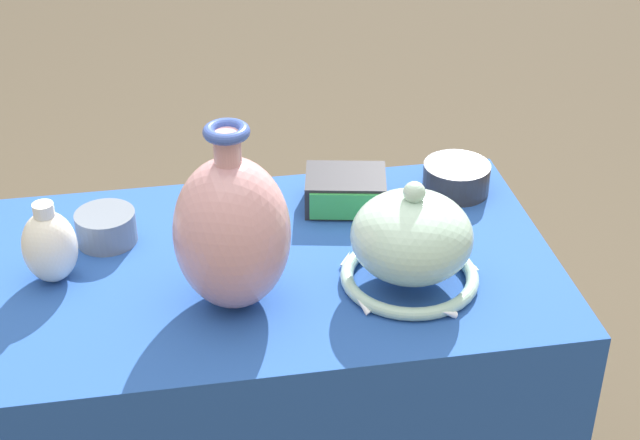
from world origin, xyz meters
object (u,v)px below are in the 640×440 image
Objects in this scene: mosaic_tile_box at (346,191)px; vase_tall_bulbous at (232,232)px; pot_squat_slate at (106,227)px; vase_dome_bell at (411,243)px; pot_squat_charcoal at (456,178)px; jar_round_ivory at (50,246)px.

vase_tall_bulbous is at bearing -120.37° from mosaic_tile_box.
vase_tall_bulbous is 2.96× the size of pot_squat_slate.
vase_tall_bulbous reaches higher than mosaic_tile_box.
vase_dome_bell is 1.43× the size of mosaic_tile_box.
pot_squat_slate and pot_squat_charcoal have the same top height.
mosaic_tile_box is 1.16× the size of jar_round_ivory.
vase_tall_bulbous is at bearing -179.53° from vase_dome_bell.
vase_dome_bell is 1.89× the size of pot_squat_charcoal.
vase_tall_bulbous is 0.54m from pot_squat_charcoal.
jar_round_ivory is at bearing -129.93° from pot_squat_slate.
jar_round_ivory is 0.77m from pot_squat_charcoal.
vase_tall_bulbous is 0.32m from jar_round_ivory.
pot_squat_charcoal is (0.75, 0.17, -0.04)m from jar_round_ivory.
mosaic_tile_box is 0.44m from pot_squat_slate.
vase_tall_bulbous is 2.16× the size of jar_round_ivory.
pot_squat_slate is at bearing 50.07° from jar_round_ivory.
mosaic_tile_box is 1.59× the size of pot_squat_slate.
vase_tall_bulbous is 0.30m from vase_dome_bell.
vase_dome_bell is 2.27× the size of pot_squat_slate.
jar_round_ivory is (-0.53, -0.15, 0.03)m from mosaic_tile_box.
vase_tall_bulbous is 2.46× the size of pot_squat_charcoal.
vase_tall_bulbous reaches higher than vase_dome_bell.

